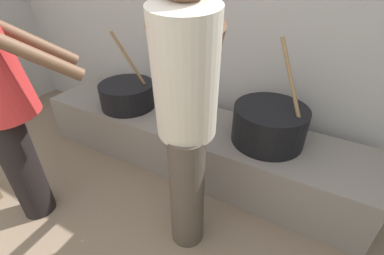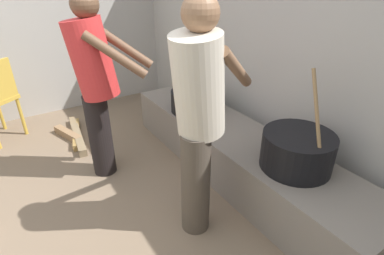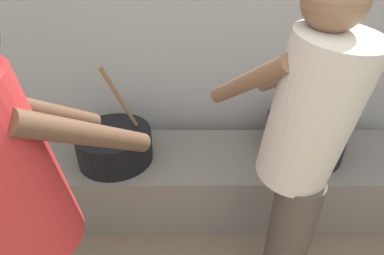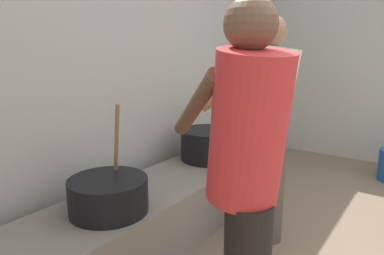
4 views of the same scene
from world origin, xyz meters
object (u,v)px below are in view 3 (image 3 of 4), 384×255
(cooking_pot_secondary, at_px, (114,145))
(cook_in_red_shirt, at_px, (18,217))
(cook_in_cream_shirt, at_px, (302,150))
(cooking_pot_main, at_px, (304,135))

(cooking_pot_secondary, bearing_deg, cook_in_red_shirt, -93.64)
(cooking_pot_secondary, relative_size, cook_in_cream_shirt, 0.42)
(cook_in_red_shirt, bearing_deg, cooking_pot_secondary, 86.36)
(cook_in_cream_shirt, bearing_deg, cooking_pot_main, 66.96)
(cook_in_cream_shirt, relative_size, cook_in_red_shirt, 1.01)
(cooking_pot_secondary, height_order, cook_in_cream_shirt, cook_in_cream_shirt)
(cook_in_cream_shirt, xyz_separation_m, cook_in_red_shirt, (-0.98, -0.33, -0.01))
(cooking_pot_secondary, distance_m, cook_in_red_shirt, 0.98)
(cooking_pot_secondary, distance_m, cook_in_cream_shirt, 1.16)
(cooking_pot_secondary, bearing_deg, cooking_pot_main, 3.26)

